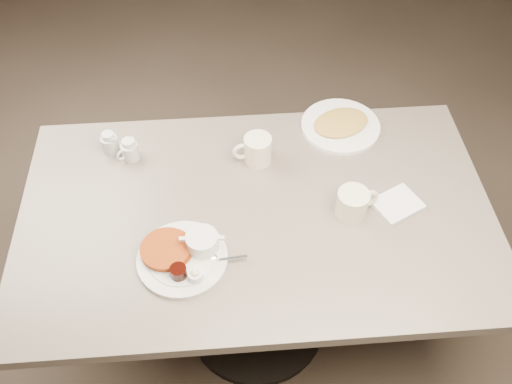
{
  "coord_description": "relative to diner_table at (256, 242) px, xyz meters",
  "views": [
    {
      "loc": [
        -0.08,
        -1.08,
        2.13
      ],
      "look_at": [
        0.0,
        0.02,
        0.82
      ],
      "focal_mm": 39.02,
      "sensor_mm": 36.0,
      "label": 1
    }
  ],
  "objects": [
    {
      "name": "main_plate",
      "position": [
        -0.23,
        -0.16,
        0.19
      ],
      "size": [
        0.33,
        0.28,
        0.07
      ],
      "color": "silver",
      "rests_on": "diner_table"
    },
    {
      "name": "creamer_left",
      "position": [
        -0.41,
        0.27,
        0.21
      ],
      "size": [
        0.08,
        0.07,
        0.08
      ],
      "color": "silver",
      "rests_on": "diner_table"
    },
    {
      "name": "napkin",
      "position": [
        0.45,
        -0.02,
        0.18
      ],
      "size": [
        0.18,
        0.16,
        0.02
      ],
      "color": "white",
      "rests_on": "diner_table"
    },
    {
      "name": "coffee_mug_far",
      "position": [
        0.02,
        0.22,
        0.22
      ],
      "size": [
        0.14,
        0.1,
        0.1
      ],
      "color": "white",
      "rests_on": "diner_table"
    },
    {
      "name": "hash_plate",
      "position": [
        0.33,
        0.36,
        0.18
      ],
      "size": [
        0.37,
        0.37,
        0.04
      ],
      "color": "white",
      "rests_on": "diner_table"
    },
    {
      "name": "coffee_mug_near",
      "position": [
        0.3,
        -0.03,
        0.22
      ],
      "size": [
        0.15,
        0.12,
        0.09
      ],
      "color": "#F0EACA",
      "rests_on": "diner_table"
    },
    {
      "name": "creamer_right",
      "position": [
        -0.48,
        0.31,
        0.21
      ],
      "size": [
        0.08,
        0.08,
        0.08
      ],
      "color": "beige",
      "rests_on": "diner_table"
    },
    {
      "name": "room",
      "position": [
        0.0,
        0.0,
        0.82
      ],
      "size": [
        7.04,
        8.04,
        2.84
      ],
      "color": "#4C3F33",
      "rests_on": "ground"
    },
    {
      "name": "diner_table",
      "position": [
        0.0,
        0.0,
        0.0
      ],
      "size": [
        1.5,
        0.9,
        0.75
      ],
      "color": "slate",
      "rests_on": "ground"
    }
  ]
}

